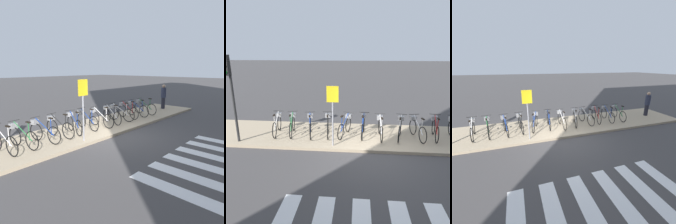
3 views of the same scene
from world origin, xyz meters
TOP-DOWN VIEW (x-y plane):
  - ground_plane at (0.00, 0.00)m, footprint 120.00×120.00m
  - sidewalk at (0.00, 1.47)m, footprint 16.16×2.94m
  - parked_bicycle_0 at (-4.15, 1.36)m, footprint 0.46×1.62m
  - parked_bicycle_1 at (-3.48, 1.38)m, footprint 0.46×1.61m
  - parked_bicycle_2 at (-2.66, 1.34)m, footprint 0.50×1.60m
  - parked_bicycle_3 at (-1.90, 1.45)m, footprint 0.46×1.62m
  - parked_bicycle_4 at (-1.12, 1.45)m, footprint 0.61×1.57m
  - parked_bicycle_5 at (-0.35, 1.50)m, footprint 0.46×1.62m
  - parked_bicycle_6 at (0.37, 1.34)m, footprint 0.46×1.63m
  - parked_bicycle_7 at (1.20, 1.38)m, footprint 0.55×1.59m
  - parked_bicycle_8 at (1.90, 1.41)m, footprint 0.48×1.61m
  - parked_bicycle_9 at (2.67, 1.49)m, footprint 0.46×1.61m
  - parked_bicycle_10 at (3.43, 1.42)m, footprint 0.46×1.63m
  - parked_bicycle_11 at (4.22, 1.40)m, footprint 0.46×1.63m
  - pedestrian at (6.62, 1.43)m, footprint 0.34×0.34m
  - sign_post at (-1.54, 0.29)m, footprint 0.44×0.07m

SIDE VIEW (x-z plane):
  - ground_plane at x=0.00m, z-range 0.00..0.00m
  - sidewalk at x=0.00m, z-range 0.00..0.12m
  - parked_bicycle_0 at x=-4.15m, z-range 0.06..1.06m
  - parked_bicycle_1 at x=-3.48m, z-range 0.06..1.06m
  - parked_bicycle_2 at x=-2.66m, z-range 0.06..1.06m
  - parked_bicycle_3 at x=-1.90m, z-range 0.06..1.06m
  - parked_bicycle_4 at x=-1.12m, z-range 0.06..1.06m
  - parked_bicycle_5 at x=-0.35m, z-range 0.06..1.06m
  - parked_bicycle_6 at x=0.37m, z-range 0.06..1.06m
  - parked_bicycle_7 at x=1.20m, z-range 0.06..1.06m
  - parked_bicycle_8 at x=1.90m, z-range 0.06..1.06m
  - parked_bicycle_9 at x=2.67m, z-range 0.06..1.06m
  - parked_bicycle_10 at x=3.43m, z-range 0.06..1.06m
  - parked_bicycle_11 at x=4.22m, z-range 0.06..1.06m
  - pedestrian at x=6.62m, z-range 0.16..1.82m
  - sign_post at x=-1.54m, z-range 0.54..2.90m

